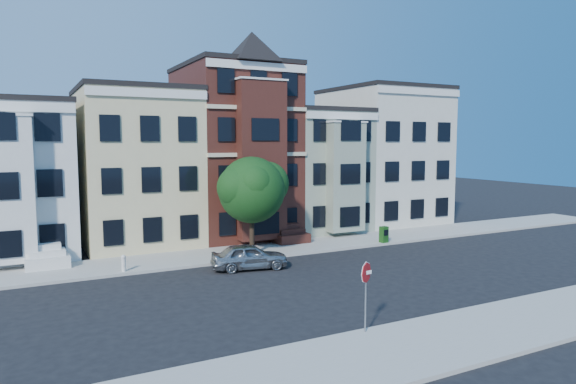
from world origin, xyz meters
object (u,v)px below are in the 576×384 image
newspaper_box (384,234)px  fire_hydrant (124,265)px  stop_sign (366,292)px  parked_car (249,256)px  street_tree (252,194)px

newspaper_box → fire_hydrant: newspaper_box is taller
fire_hydrant → stop_sign: stop_sign is taller
newspaper_box → parked_car: bearing=-175.6°
street_tree → fire_hydrant: bearing=-175.6°
parked_car → newspaper_box: parked_car is taller
fire_hydrant → street_tree: bearing=4.4°
parked_car → fire_hydrant: bearing=82.7°
newspaper_box → stop_sign: 16.53m
street_tree → parked_car: 4.21m
parked_car → newspaper_box: size_ratio=3.82×
street_tree → fire_hydrant: size_ratio=10.38×
newspaper_box → street_tree: bearing=169.9°
parked_car → stop_sign: (-0.13, -10.66, 0.88)m
fire_hydrant → stop_sign: size_ratio=0.24×
parked_car → newspaper_box: bearing=-68.7°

